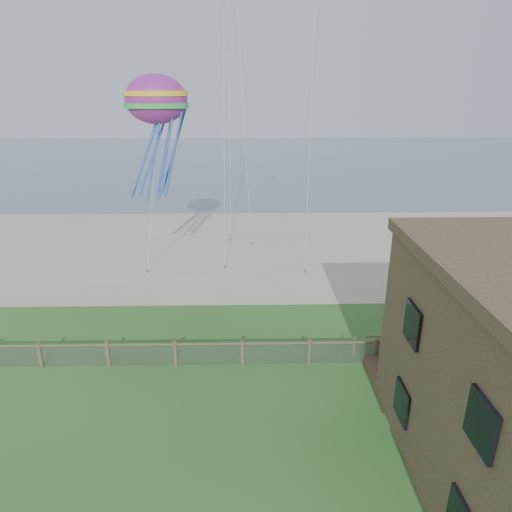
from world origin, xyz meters
name	(u,v)px	position (x,y,z in m)	size (l,w,h in m)	color
ground	(241,469)	(0.00, 0.00, 0.00)	(160.00, 160.00, 0.00)	#25581E
sand_beach	(244,247)	(0.00, 22.00, 0.00)	(72.00, 20.00, 0.02)	tan
ocean	(246,160)	(0.00, 66.00, 0.00)	(160.00, 68.00, 0.02)	slate
chainlink_fence	(243,354)	(0.00, 6.00, 0.55)	(36.20, 0.20, 1.25)	#4E3A2C
picnic_table	(399,370)	(6.78, 5.00, 0.34)	(1.60, 1.21, 0.68)	brown
octopus_kite	(159,135)	(-4.54, 13.99, 9.33)	(3.44, 2.43, 7.07)	#F82748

